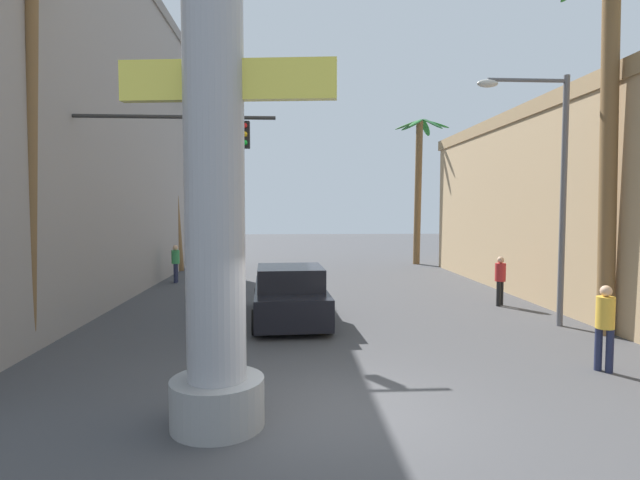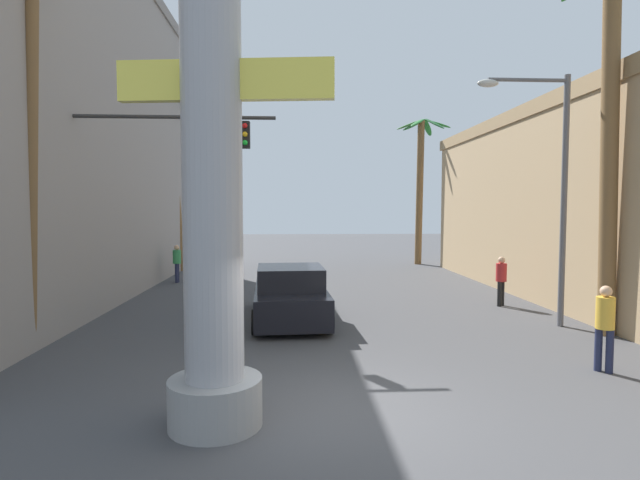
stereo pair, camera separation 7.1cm
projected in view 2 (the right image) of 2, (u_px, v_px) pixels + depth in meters
ground_plane at (312, 297)px, 17.78m from camera, size 89.55×89.55×0.00m
building_left at (3, 120)px, 16.67m from camera, size 8.19×21.26×12.21m
neon_sign_pole at (212, 115)px, 6.98m from camera, size 3.42×1.36×10.01m
street_lamp at (550, 174)px, 13.16m from camera, size 2.48×0.28×6.66m
traffic_light_mast at (137, 175)px, 13.08m from camera, size 5.42×0.32×5.66m
car_lead at (290, 295)px, 14.12m from camera, size 2.25×4.84×1.56m
palm_tree_far_left at (175, 157)px, 24.94m from camera, size 2.82×2.91×9.55m
palm_tree_far_right at (420, 176)px, 28.06m from camera, size 3.07×2.71×8.25m
palm_tree_near_right at (612, 106)px, 12.11m from camera, size 3.13×3.10×9.34m
palm_tree_near_left at (28, 59)px, 10.76m from camera, size 2.82×2.95×9.56m
pedestrian_far_left at (177, 261)px, 21.32m from camera, size 0.34×0.34×1.61m
pedestrian_by_sign at (605, 322)px, 9.59m from camera, size 0.48×0.48×1.68m
pedestrian_mid_right at (501, 277)px, 16.16m from camera, size 0.48×0.48×1.61m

